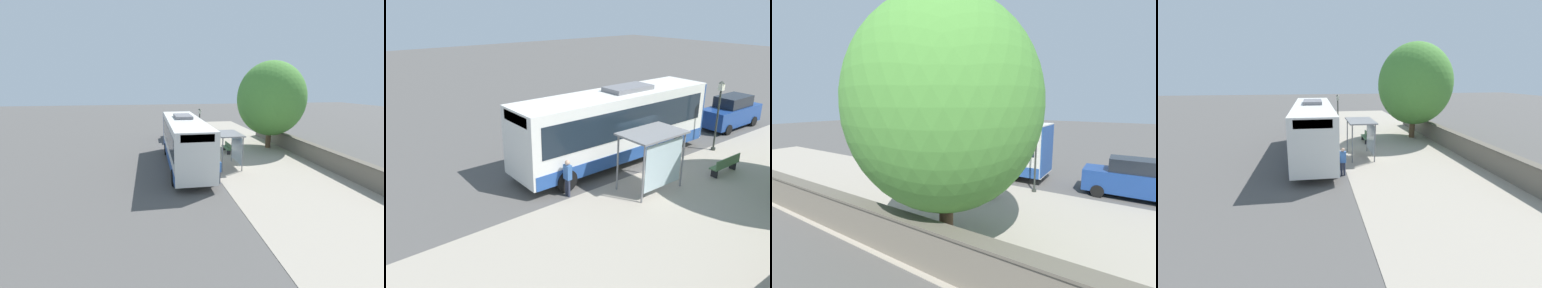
# 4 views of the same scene
# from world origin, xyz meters

# --- Properties ---
(ground_plane) EXTENTS (120.00, 120.00, 0.00)m
(ground_plane) POSITION_xyz_m (0.00, 0.00, 0.00)
(ground_plane) COLOR #514F4C
(ground_plane) RESTS_ON ground
(sidewalk_plaza) EXTENTS (9.00, 44.00, 0.02)m
(sidewalk_plaza) POSITION_xyz_m (-4.50, 0.00, 0.01)
(sidewalk_plaza) COLOR #9E9384
(sidewalk_plaza) RESTS_ON ground
(stone_wall) EXTENTS (0.60, 20.00, 1.39)m
(stone_wall) POSITION_xyz_m (-8.55, 0.00, 0.70)
(stone_wall) COLOR #6B6356
(stone_wall) RESTS_ON ground
(bus) EXTENTS (2.65, 10.86, 3.78)m
(bus) POSITION_xyz_m (1.81, 0.29, 1.95)
(bus) COLOR silver
(bus) RESTS_ON ground
(bus_shelter) EXTENTS (1.76, 2.72, 2.57)m
(bus_shelter) POSITION_xyz_m (-1.48, 1.10, 2.13)
(bus_shelter) COLOR slate
(bus_shelter) RESTS_ON ground
(pedestrian) EXTENTS (0.34, 0.22, 1.62)m
(pedestrian) POSITION_xyz_m (0.24, 4.31, 0.95)
(pedestrian) COLOR #2D3347
(pedestrian) RESTS_ON ground
(bench) EXTENTS (0.40, 1.89, 0.88)m
(bench) POSITION_xyz_m (-2.50, -2.82, 0.48)
(bench) COLOR #4C7247
(bench) RESTS_ON ground
(street_lamp_near) EXTENTS (0.28, 0.28, 3.82)m
(street_lamp_near) POSITION_xyz_m (-0.39, -5.06, 2.28)
(street_lamp_near) COLOR #2D332D
(street_lamp_near) RESTS_ON ground
(shade_tree) EXTENTS (6.31, 6.31, 8.20)m
(shade_tree) POSITION_xyz_m (-6.99, -3.97, 4.72)
(shade_tree) COLOR brown
(shade_tree) RESTS_ON ground
(parked_car_behind_bus) EXTENTS (1.83, 4.47, 2.06)m
(parked_car_behind_bus) POSITION_xyz_m (1.42, -9.52, 0.99)
(parked_car_behind_bus) COLOR navy
(parked_car_behind_bus) RESTS_ON ground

